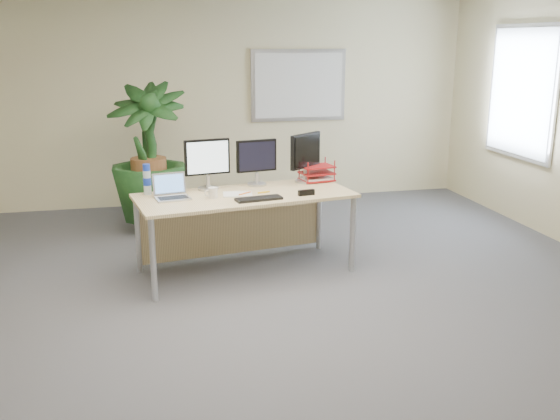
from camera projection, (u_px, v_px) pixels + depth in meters
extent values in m
plane|color=#45454A|center=(275.00, 328.00, 4.80)|extent=(8.00, 8.00, 0.00)
cube|color=beige|center=(210.00, 102.00, 8.20)|extent=(7.00, 0.04, 2.70)
cube|color=#B7B7BC|center=(299.00, 85.00, 8.38)|extent=(1.30, 0.03, 0.95)
cube|color=white|center=(299.00, 85.00, 8.36)|extent=(1.20, 0.01, 0.85)
cube|color=#B7B7BC|center=(522.00, 92.00, 7.29)|extent=(0.03, 1.30, 1.55)
cube|color=silver|center=(520.00, 92.00, 7.29)|extent=(0.01, 1.20, 1.45)
cube|color=tan|center=(245.00, 196.00, 5.77)|extent=(2.09, 1.14, 0.03)
cube|color=tan|center=(233.00, 224.00, 6.22)|extent=(1.86, 0.32, 0.61)
cylinder|color=#AFAFB4|center=(153.00, 260.00, 5.20)|extent=(0.05, 0.05, 0.73)
cylinder|color=#AFAFB4|center=(353.00, 234.00, 5.88)|extent=(0.05, 0.05, 0.73)
cylinder|color=#AFAFB4|center=(138.00, 235.00, 5.86)|extent=(0.05, 0.05, 0.73)
cylinder|color=#AFAFB4|center=(319.00, 215.00, 6.54)|extent=(0.05, 0.05, 0.73)
imported|color=#143716|center=(149.00, 167.00, 7.04)|extent=(1.04, 1.04, 1.50)
cylinder|color=#AFAFB4|center=(208.00, 188.00, 5.94)|extent=(0.20, 0.20, 0.02)
cylinder|color=#AFAFB4|center=(208.00, 181.00, 5.92)|extent=(0.04, 0.04, 0.12)
cube|color=black|center=(207.00, 157.00, 5.86)|extent=(0.43, 0.11, 0.33)
cube|color=silver|center=(208.00, 157.00, 5.84)|extent=(0.39, 0.07, 0.30)
cylinder|color=#AFAFB4|center=(257.00, 184.00, 6.12)|extent=(0.18, 0.18, 0.02)
cylinder|color=#AFAFB4|center=(257.00, 178.00, 6.10)|extent=(0.04, 0.04, 0.11)
cube|color=black|center=(256.00, 156.00, 6.05)|extent=(0.40, 0.10, 0.31)
cube|color=black|center=(257.00, 156.00, 6.02)|extent=(0.36, 0.06, 0.27)
cylinder|color=#AFAFB4|center=(305.00, 181.00, 6.25)|extent=(0.20, 0.20, 0.02)
cylinder|color=#AFAFB4|center=(305.00, 174.00, 6.23)|extent=(0.04, 0.04, 0.12)
cube|color=black|center=(305.00, 151.00, 6.17)|extent=(0.37, 0.31, 0.34)
cube|color=black|center=(308.00, 151.00, 6.15)|extent=(0.32, 0.25, 0.30)
cube|color=#BABABF|center=(173.00, 198.00, 5.58)|extent=(0.33, 0.26, 0.02)
cube|color=black|center=(173.00, 198.00, 5.57)|extent=(0.27, 0.18, 0.00)
cube|color=#BABABF|center=(169.00, 183.00, 5.67)|extent=(0.31, 0.10, 0.20)
cube|color=#609BF7|center=(169.00, 184.00, 5.66)|extent=(0.27, 0.08, 0.16)
cube|color=black|center=(259.00, 199.00, 5.55)|extent=(0.43, 0.20, 0.02)
cylinder|color=silver|center=(213.00, 193.00, 5.62)|extent=(0.08, 0.08, 0.10)
torus|color=silver|center=(208.00, 193.00, 5.61)|extent=(0.07, 0.02, 0.07)
cube|color=silver|center=(238.00, 194.00, 5.74)|extent=(0.29, 0.23, 0.01)
cylinder|color=orange|center=(245.00, 193.00, 5.72)|extent=(0.13, 0.10, 0.01)
cylinder|color=gold|center=(264.00, 192.00, 5.80)|extent=(0.12, 0.05, 0.02)
cylinder|color=silver|center=(147.00, 183.00, 5.73)|extent=(0.07, 0.07, 0.22)
cylinder|color=#1937BD|center=(146.00, 167.00, 5.69)|extent=(0.07, 0.07, 0.06)
cylinder|color=#1937BD|center=(147.00, 181.00, 5.73)|extent=(0.07, 0.07, 0.07)
cube|color=#A11314|center=(317.00, 180.00, 6.30)|extent=(0.36, 0.29, 0.01)
cube|color=#A11314|center=(317.00, 173.00, 6.28)|extent=(0.36, 0.29, 0.01)
cube|color=#A11314|center=(317.00, 166.00, 6.26)|extent=(0.36, 0.29, 0.01)
cube|color=silver|center=(317.00, 178.00, 6.29)|extent=(0.32, 0.26, 0.02)
cube|color=black|center=(306.00, 193.00, 5.71)|extent=(0.16, 0.07, 0.05)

